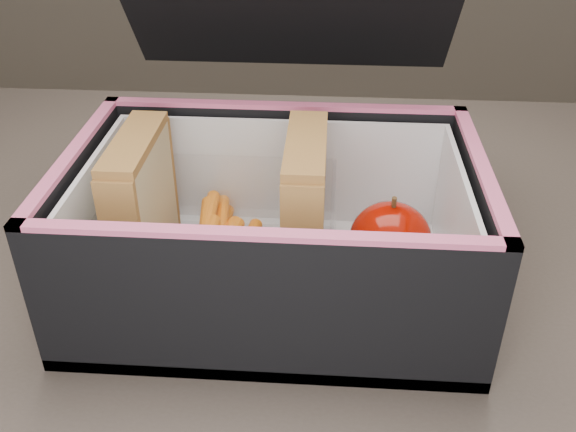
% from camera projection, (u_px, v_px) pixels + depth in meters
% --- Properties ---
extents(kitchen_table, '(1.20, 0.80, 0.75)m').
position_uv_depth(kitchen_table, '(239.00, 350.00, 0.59)').
color(kitchen_table, brown).
rests_on(kitchen_table, ground).
extents(lunch_bag, '(0.31, 0.33, 0.28)m').
position_uv_depth(lunch_bag, '(275.00, 216.00, 0.50)').
color(lunch_bag, black).
rests_on(lunch_bag, kitchen_table).
extents(plastic_tub, '(0.17, 0.12, 0.07)m').
position_uv_depth(plastic_tub, '(224.00, 232.00, 0.51)').
color(plastic_tub, white).
rests_on(plastic_tub, lunch_bag).
extents(sandwich_left, '(0.03, 0.10, 0.11)m').
position_uv_depth(sandwich_left, '(142.00, 204.00, 0.50)').
color(sandwich_left, tan).
rests_on(sandwich_left, plastic_tub).
extents(sandwich_right, '(0.03, 0.10, 0.12)m').
position_uv_depth(sandwich_right, '(305.00, 208.00, 0.49)').
color(sandwich_right, tan).
rests_on(sandwich_right, plastic_tub).
extents(carrot_sticks, '(0.05, 0.15, 0.03)m').
position_uv_depth(carrot_sticks, '(220.00, 247.00, 0.52)').
color(carrot_sticks, orange).
rests_on(carrot_sticks, plastic_tub).
extents(paper_napkin, '(0.09, 0.09, 0.01)m').
position_uv_depth(paper_napkin, '(381.00, 269.00, 0.52)').
color(paper_napkin, white).
rests_on(paper_napkin, lunch_bag).
extents(red_apple, '(0.07, 0.07, 0.07)m').
position_uv_depth(red_apple, '(390.00, 239.00, 0.50)').
color(red_apple, '#900D00').
rests_on(red_apple, paper_napkin).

